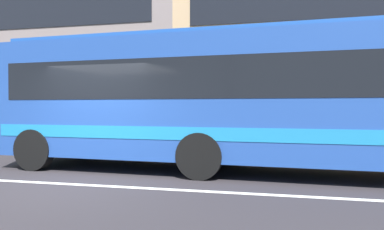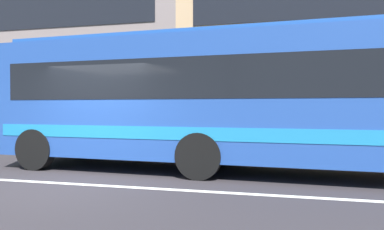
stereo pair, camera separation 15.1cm
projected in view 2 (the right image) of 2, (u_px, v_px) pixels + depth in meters
ground_plane at (68, 184)px, 7.41m from camera, size 160.00×160.00×0.00m
lane_centre_line at (68, 184)px, 7.41m from camera, size 60.00×0.16×0.01m
hedge_row_far at (75, 139)px, 13.78m from camera, size 19.08×1.10×0.74m
apartment_block_left at (24, 45)px, 25.34m from camera, size 25.00×10.85×11.54m
transit_bus at (243, 96)px, 8.71m from camera, size 11.93×3.17×3.25m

